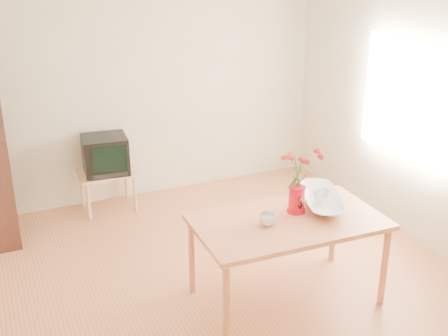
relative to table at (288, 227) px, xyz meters
name	(u,v)px	position (x,y,z in m)	size (l,w,h in m)	color
room	(242,145)	(-0.25, 0.38, 0.62)	(4.50, 4.50, 4.50)	#B1653E
table	(288,227)	(0.00, 0.00, 0.00)	(1.56, 0.92, 0.75)	#C86D44
tv_stand	(107,178)	(-0.98, 2.34, -0.29)	(0.60, 0.45, 0.46)	#DFA77D
pitcher	(296,200)	(0.13, 0.10, 0.18)	(0.15, 0.23, 0.23)	red
flowers	(298,167)	(0.13, 0.10, 0.48)	(0.26, 0.26, 0.37)	#BD2C33
mug	(268,219)	(-0.20, -0.02, 0.12)	(0.13, 0.13, 0.10)	white
bowl	(323,179)	(0.41, 0.15, 0.30)	(0.49, 0.49, 0.46)	white
teacup_a	(319,184)	(0.37, 0.15, 0.26)	(0.08, 0.08, 0.07)	white
teacup_b	(326,182)	(0.45, 0.17, 0.26)	(0.07, 0.07, 0.07)	white
television	(105,154)	(-0.98, 2.36, 0.00)	(0.52, 0.49, 0.42)	black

